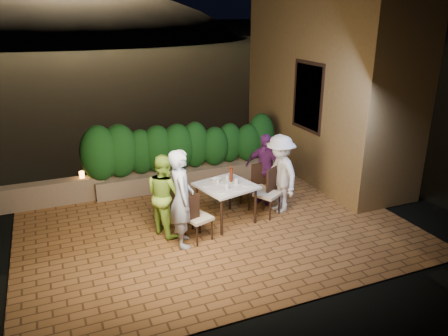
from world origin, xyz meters
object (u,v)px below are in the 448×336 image
dining_table (226,203)px  chair_left_back (179,206)px  diner_blue (182,198)px  diner_green (164,195)px  chair_right_back (252,185)px  beer_bottle (231,173)px  diner_white (280,174)px  chair_right_front (267,193)px  bowl (216,180)px  chair_left_front (198,217)px  diner_purple (265,169)px  parapet_lamp (82,175)px

dining_table → chair_left_back: bearing=176.5°
diner_blue → diner_green: bearing=27.7°
diner_green → chair_right_back: bearing=-98.3°
beer_bottle → diner_white: bearing=-4.9°
chair_right_back → diner_blue: size_ratio=0.53×
chair_right_back → chair_left_back: bearing=9.9°
beer_bottle → dining_table: bearing=-142.8°
diner_blue → chair_right_front: bearing=-66.0°
beer_bottle → bowl: size_ratio=1.84×
dining_table → chair_left_back: 0.91m
chair_right_back → diner_white: diner_white is taller
chair_left_front → diner_blue: (-0.30, -0.04, 0.42)m
bowl → chair_right_front: (0.95, -0.31, -0.31)m
chair_left_back → chair_right_front: 1.76m
chair_left_back → diner_blue: 0.70m
chair_right_front → chair_right_back: size_ratio=1.03×
chair_left_front → diner_white: (1.88, 0.50, 0.35)m
chair_left_front → diner_blue: size_ratio=0.51×
dining_table → diner_purple: size_ratio=0.64×
beer_bottle → diner_green: diner_green is taller
diner_green → parapet_lamp: (-1.22, 2.09, -0.17)m
beer_bottle → bowl: 0.32m
chair_left_front → chair_right_back: size_ratio=0.98×
diner_purple → parapet_lamp: 3.82m
chair_left_back → parapet_lamp: size_ratio=6.51×
diner_white → chair_right_back: bearing=-140.0°
dining_table → beer_bottle: bearing=37.2°
chair_left_back → diner_green: bearing=176.6°
bowl → dining_table: bearing=-70.2°
beer_bottle → bowl: beer_bottle is taller
dining_table → beer_bottle: (0.15, 0.12, 0.55)m
dining_table → diner_white: diner_white is taller
dining_table → diner_white: 1.23m
diner_white → diner_purple: (-0.07, 0.51, -0.05)m
chair_right_back → parapet_lamp: chair_right_back is taller
dining_table → chair_left_back: size_ratio=1.05×
dining_table → chair_right_front: 0.86m
beer_bottle → chair_left_front: beer_bottle is taller
dining_table → diner_green: 1.24m
diner_green → parapet_lamp: 2.42m
chair_right_back → diner_blue: (-1.79, -0.97, 0.40)m
bowl → diner_purple: bearing=13.3°
diner_purple → parapet_lamp: (-3.49, 1.55, -0.17)m
bowl → diner_white: diner_white is taller
dining_table → beer_bottle: beer_bottle is taller
chair_right_front → diner_blue: bearing=-17.2°
beer_bottle → chair_left_front: size_ratio=0.39×
chair_right_front → beer_bottle: bearing=-44.3°
diner_white → diner_purple: bearing=-174.2°
diner_purple → parapet_lamp: diner_purple is taller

